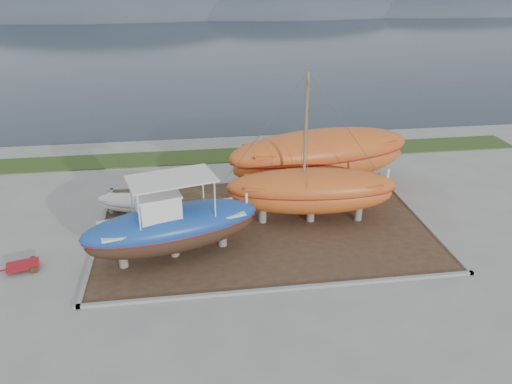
{
  "coord_description": "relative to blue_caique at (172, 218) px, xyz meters",
  "views": [
    {
      "loc": [
        -3.93,
        -20.47,
        13.66
      ],
      "look_at": [
        -0.46,
        4.0,
        2.17
      ],
      "focal_mm": 35.0,
      "sensor_mm": 36.0,
      "label": 1
    }
  ],
  "objects": [
    {
      "name": "red_trailer",
      "position": [
        -7.31,
        -0.18,
        -2.04
      ],
      "size": [
        2.43,
        1.64,
        0.31
      ],
      "primitive_type": null,
      "rotation": [
        0.0,
        0.0,
        0.26
      ],
      "color": "#A6121A",
      "rests_on": "ground"
    },
    {
      "name": "dirt_patch",
      "position": [
        4.96,
        2.48,
        -2.17
      ],
      "size": [
        18.0,
        12.0,
        0.06
      ],
      "primitive_type": "cube",
      "color": "#422D1E",
      "rests_on": "ground"
    },
    {
      "name": "mountain_ridge",
      "position": [
        4.96,
        123.48,
        -2.2
      ],
      "size": [
        200.0,
        36.0,
        20.0
      ],
      "primitive_type": null,
      "color": "#333D49",
      "rests_on": "ground"
    },
    {
      "name": "ground",
      "position": [
        4.96,
        -1.52,
        -2.2
      ],
      "size": [
        140.0,
        140.0,
        0.0
      ],
      "primitive_type": "plane",
      "color": "gray",
      "rests_on": "ground"
    },
    {
      "name": "orange_bare_hull",
      "position": [
        9.23,
        6.71,
        -0.16
      ],
      "size": [
        12.49,
        5.63,
        3.95
      ],
      "primitive_type": null,
      "rotation": [
        0.0,
        0.0,
        0.17
      ],
      "color": "#BF521D",
      "rests_on": "dirt_patch"
    },
    {
      "name": "sea",
      "position": [
        4.96,
        68.48,
        -2.2
      ],
      "size": [
        260.0,
        100.0,
        0.04
      ],
      "primitive_type": null,
      "color": "#1A2634",
      "rests_on": "ground"
    },
    {
      "name": "blue_caique",
      "position": [
        0.0,
        0.0,
        0.0
      ],
      "size": [
        9.3,
        4.97,
        4.27
      ],
      "primitive_type": null,
      "rotation": [
        0.0,
        0.0,
        0.26
      ],
      "color": "#19469E",
      "rests_on": "dirt_patch"
    },
    {
      "name": "curb_frame",
      "position": [
        4.96,
        2.48,
        -2.12
      ],
      "size": [
        18.6,
        12.6,
        0.15
      ],
      "primitive_type": null,
      "color": "gray",
      "rests_on": "ground"
    },
    {
      "name": "grass_strip",
      "position": [
        4.96,
        13.98,
        -2.16
      ],
      "size": [
        44.0,
        3.0,
        0.08
      ],
      "primitive_type": "cube",
      "color": "#284219",
      "rests_on": "ground"
    },
    {
      "name": "white_dinghy",
      "position": [
        -2.6,
        4.97,
        -1.54
      ],
      "size": [
        4.22,
        2.63,
        1.19
      ],
      "primitive_type": null,
      "rotation": [
        0.0,
        0.0,
        -0.31
      ],
      "color": "silver",
      "rests_on": "dirt_patch"
    },
    {
      "name": "orange_sailboat",
      "position": [
        7.69,
        2.68,
        2.12
      ],
      "size": [
        9.79,
        3.7,
        8.51
      ],
      "primitive_type": null,
      "rotation": [
        0.0,
        0.0,
        -0.09
      ],
      "color": "#BF521D",
      "rests_on": "dirt_patch"
    }
  ]
}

